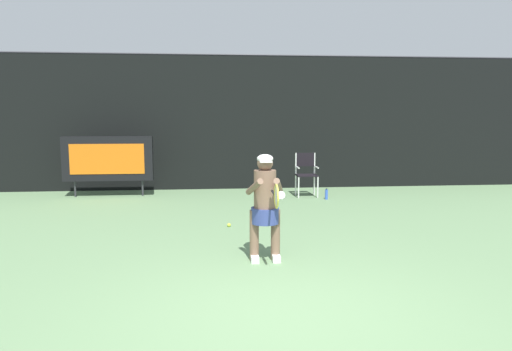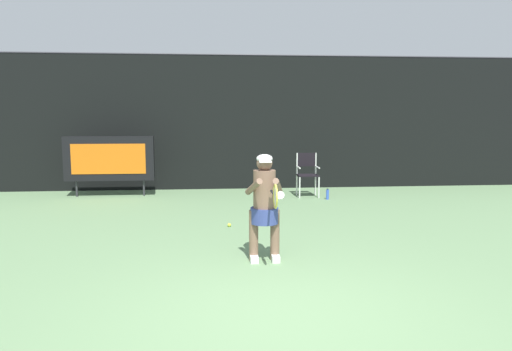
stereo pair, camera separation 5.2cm
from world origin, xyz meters
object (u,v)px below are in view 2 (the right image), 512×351
Objects in this scene: tennis_racket at (275,196)px; tennis_ball_loose at (229,225)px; water_bottle at (328,194)px; umpire_chair at (307,172)px; tennis_player at (265,203)px; scoreboard at (109,159)px.

tennis_ball_loose is (-0.49, 2.68, -0.99)m from tennis_racket.
tennis_ball_loose is (-2.47, -2.63, -0.09)m from water_bottle.
umpire_chair is 1.79× the size of tennis_racket.
tennis_ball_loose is at bearing 101.61° from tennis_player.
water_bottle is 0.44× the size of tennis_racket.
water_bottle is at bearing -10.01° from scoreboard.
tennis_player reaches higher than water_bottle.
umpire_chair is 5.46m from tennis_player.
tennis_racket is at bearing -110.39° from water_bottle.
scoreboard is at bearing 126.36° from tennis_racket.
scoreboard is 8.30× the size of water_bottle.
tennis_ball_loose is at bearing 108.57° from tennis_racket.
tennis_player is (-2.04, -4.69, 0.70)m from water_bottle.
tennis_ball_loose is at bearing -51.33° from scoreboard.
tennis_ball_loose is at bearing -123.35° from umpire_chair.
scoreboard is at bearing 169.99° from water_bottle.
scoreboard is 4.66m from tennis_ball_loose.
scoreboard is 3.65× the size of tennis_racket.
scoreboard reaches higher than tennis_racket.
water_bottle is 5.74m from tennis_racket.
tennis_racket is 2.90m from tennis_ball_loose.
umpire_chair is 3.81m from tennis_ball_loose.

